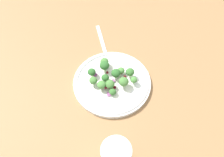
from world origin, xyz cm
name	(u,v)px	position (x,y,z in cm)	size (l,w,h in cm)	color
ground_plane	(114,93)	(0.00, 0.00, -1.00)	(180.00, 180.00, 2.00)	olive
plate	(112,82)	(-2.20, 1.61, 0.86)	(23.39, 23.39, 1.70)	white
dressing_pool	(112,81)	(-2.20, 1.61, 1.30)	(13.56, 13.56, 0.20)	white
broccoli_floret_0	(124,82)	(1.54, 2.28, 3.65)	(2.89, 2.89, 2.93)	#ADD18E
broccoli_floret_1	(113,92)	(0.75, -1.85, 2.56)	(2.04, 2.04, 2.07)	#8EB77A
broccoli_floret_2	(92,72)	(-8.19, -0.59, 3.26)	(2.42, 2.42, 2.45)	#ADD18E
broccoli_floret_3	(130,72)	(0.95, 6.29, 3.54)	(2.62, 2.62, 2.65)	#ADD18E
broccoli_floret_4	(116,73)	(-2.15, 3.43, 3.43)	(2.79, 2.79, 2.83)	#8EB77A
broccoli_floret_5	(104,66)	(-6.47, 3.38, 3.76)	(2.98, 2.98, 3.01)	#9EC684
broccoli_floret_6	(93,81)	(-5.79, -2.65, 3.32)	(2.40, 2.40, 2.43)	#8EB77A
broccoli_floret_7	(101,85)	(-2.96, -2.32, 3.31)	(2.58, 2.58, 2.61)	#9EC684
broccoli_floret_8	(110,84)	(-1.24, -0.58, 3.15)	(2.72, 2.72, 2.75)	#9EC684
broccoli_floret_9	(104,62)	(-7.63, 4.77, 3.35)	(2.58, 2.58, 2.61)	#8EB77A
broccoli_floret_10	(121,71)	(-1.75, 5.45, 2.90)	(2.18, 2.18, 2.21)	#8EB77A
broccoli_floret_11	(134,80)	(3.26, 4.99, 3.05)	(2.05, 2.05, 2.08)	#8EB77A
broccoli_floret_12	(105,78)	(-3.90, 0.53, 2.80)	(2.30, 2.30, 2.32)	#9EC684
cranberry_0	(107,72)	(-5.15, 3.03, 1.69)	(0.81, 0.81, 0.81)	maroon
cranberry_1	(106,87)	(-2.07, -1.57, 1.95)	(0.98, 0.98, 0.98)	maroon
cranberry_2	(113,87)	(-0.43, -0.27, 1.97)	(0.96, 0.96, 0.96)	#4C0A14
cranberry_3	(121,73)	(-1.47, 5.19, 2.12)	(0.70, 0.70, 0.70)	maroon
cranberry_4	(107,82)	(-2.86, 0.06, 1.98)	(0.73, 0.73, 0.73)	maroon
cranberry_5	(125,77)	(0.12, 5.06, 1.84)	(0.84, 0.84, 0.84)	maroon
onion_bit_0	(113,81)	(-1.76, 1.66, 1.79)	(0.85, 0.99, 0.58)	#A35B93
onion_bit_1	(97,74)	(-7.30, 0.49, 1.88)	(0.84, 1.15, 0.40)	#843D75
onion_bit_2	(109,95)	(0.11, -2.63, 1.47)	(1.09, 1.31, 0.52)	#934C84
fork	(103,46)	(-13.86, 11.72, 0.25)	(15.68, 12.98, 0.50)	silver
water_glass	(116,157)	(12.87, -16.18, 4.94)	(6.78, 6.78, 9.88)	silver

